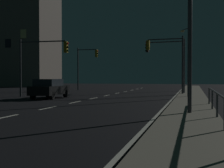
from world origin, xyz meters
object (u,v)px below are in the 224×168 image
(car, at_px, (50,88))
(traffic_light_far_center, at_px, (166,54))
(street_lamp_mid_block, at_px, (188,52))
(street_lamp_median, at_px, (192,12))
(traffic_light_near_left, at_px, (167,55))
(traffic_light_overhead_east, at_px, (86,61))
(street_lamp_across_street, at_px, (190,38))
(traffic_light_far_right, at_px, (42,55))

(car, height_order, traffic_light_far_center, traffic_light_far_center)
(street_lamp_mid_block, bearing_deg, car, -121.69)
(car, bearing_deg, street_lamp_mid_block, 58.31)
(traffic_light_far_center, xyz_separation_m, street_lamp_mid_block, (1.83, 9.60, 0.85))
(car, bearing_deg, street_lamp_median, -36.69)
(traffic_light_near_left, relative_size, traffic_light_overhead_east, 0.97)
(traffic_light_overhead_east, relative_size, street_lamp_across_street, 0.71)
(traffic_light_near_left, bearing_deg, traffic_light_overhead_east, 149.92)
(traffic_light_far_right, bearing_deg, traffic_light_overhead_east, 93.50)
(traffic_light_near_left, height_order, street_lamp_mid_block, street_lamp_mid_block)
(traffic_light_far_center, distance_m, traffic_light_far_right, 11.91)
(traffic_light_near_left, bearing_deg, street_lamp_mid_block, 77.10)
(street_lamp_median, bearing_deg, car, 143.31)
(car, relative_size, street_lamp_median, 0.59)
(car, height_order, traffic_light_overhead_east, traffic_light_overhead_east)
(car, relative_size, traffic_light_far_center, 0.81)
(street_lamp_across_street, bearing_deg, street_lamp_mid_block, 91.81)
(traffic_light_near_left, xyz_separation_m, street_lamp_mid_block, (1.90, 8.31, 0.91))
(traffic_light_far_center, distance_m, street_lamp_mid_block, 9.81)
(traffic_light_far_right, relative_size, street_lamp_across_street, 0.64)
(traffic_light_far_right, height_order, traffic_light_near_left, traffic_light_near_left)
(street_lamp_across_street, bearing_deg, traffic_light_overhead_east, 136.83)
(traffic_light_far_center, distance_m, street_lamp_median, 16.10)
(traffic_light_far_center, bearing_deg, traffic_light_overhead_east, 145.29)
(street_lamp_median, relative_size, street_lamp_across_street, 0.97)
(traffic_light_near_left, relative_size, street_lamp_mid_block, 0.69)
(car, bearing_deg, traffic_light_near_left, 45.51)
(street_lamp_median, distance_m, street_lamp_across_street, 11.04)
(street_lamp_mid_block, bearing_deg, traffic_light_far_center, -100.82)
(street_lamp_median, relative_size, street_lamp_mid_block, 0.96)
(traffic_light_overhead_east, bearing_deg, traffic_light_far_right, -86.50)
(street_lamp_median, bearing_deg, traffic_light_far_right, 142.29)
(traffic_light_far_center, relative_size, street_lamp_median, 0.73)
(traffic_light_far_center, bearing_deg, street_lamp_median, -81.23)
(traffic_light_overhead_east, xyz_separation_m, street_lamp_median, (13.50, -23.56, 0.79))
(street_lamp_median, bearing_deg, street_lamp_mid_block, 91.39)
(car, bearing_deg, traffic_light_far_center, 40.78)
(street_lamp_across_street, bearing_deg, traffic_light_far_right, -174.28)
(car, height_order, street_lamp_median, street_lamp_median)
(traffic_light_far_center, xyz_separation_m, traffic_light_near_left, (-0.07, 1.29, -0.06))
(traffic_light_near_left, distance_m, traffic_light_overhead_east, 12.69)
(traffic_light_far_center, height_order, street_lamp_mid_block, street_lamp_mid_block)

